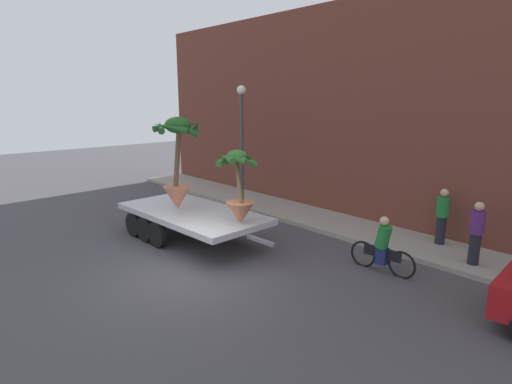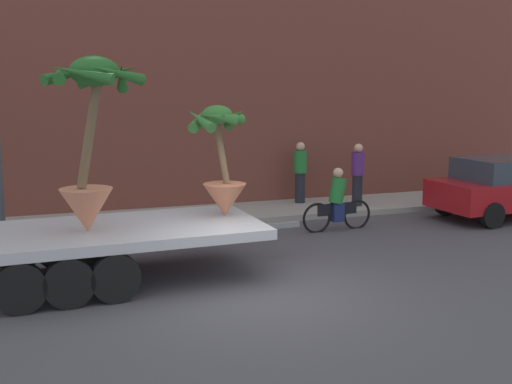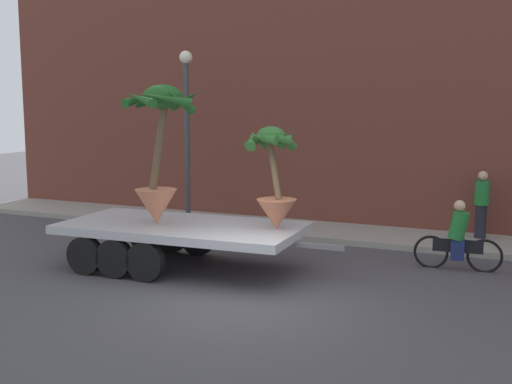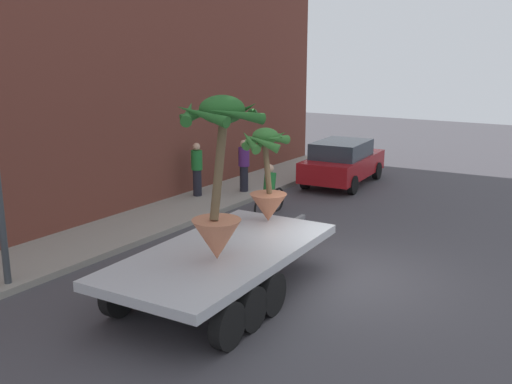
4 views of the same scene
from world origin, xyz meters
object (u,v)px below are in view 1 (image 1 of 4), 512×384
potted_palm_rear (239,190)px  pedestrian_far_left (476,232)px  cyclist (383,248)px  street_lamp (242,130)px  potted_palm_middle (178,163)px  pedestrian_near_gate (442,215)px  flatbed_trailer (188,216)px

potted_palm_rear → pedestrian_far_left: potted_palm_rear is taller
potted_palm_rear → cyclist: potted_palm_rear is taller
potted_palm_rear → street_lamp: street_lamp is taller
potted_palm_middle → pedestrian_near_gate: potted_palm_middle is taller
pedestrian_near_gate → potted_palm_middle: bearing=-138.6°
cyclist → pedestrian_near_gate: size_ratio=1.08×
flatbed_trailer → potted_palm_rear: (2.27, 0.27, 1.20)m
potted_palm_rear → pedestrian_far_left: (4.98, 3.96, -0.92)m
cyclist → pedestrian_near_gate: (0.24, 2.87, 0.37)m
pedestrian_far_left → street_lamp: 9.35m
potted_palm_middle → pedestrian_far_left: (7.41, 4.45, -1.46)m
pedestrian_near_gate → flatbed_trailer: bearing=-139.0°
street_lamp → flatbed_trailer: bearing=-64.6°
cyclist → potted_palm_rear: bearing=-149.5°
flatbed_trailer → street_lamp: bearing=115.4°
street_lamp → cyclist: bearing=-11.6°
potted_palm_middle → pedestrian_near_gate: size_ratio=1.73×
flatbed_trailer → potted_palm_middle: 1.76m
potted_palm_rear → potted_palm_middle: potted_palm_middle is taller
flatbed_trailer → cyclist: size_ratio=3.38×
potted_palm_rear → cyclist: (3.42, 2.01, -1.29)m
flatbed_trailer → pedestrian_far_left: bearing=30.3°
cyclist → pedestrian_far_left: bearing=51.3°
potted_palm_middle → pedestrian_far_left: size_ratio=1.73×
flatbed_trailer → potted_palm_rear: bearing=6.9°
pedestrian_near_gate → potted_palm_rear: bearing=-126.9°
flatbed_trailer → street_lamp: street_lamp is taller
potted_palm_middle → pedestrian_far_left: bearing=31.0°
potted_palm_rear → cyclist: bearing=30.5°
potted_palm_rear → pedestrian_near_gate: (3.67, 4.88, -0.92)m
pedestrian_far_left → street_lamp: size_ratio=0.35×
pedestrian_near_gate → street_lamp: size_ratio=0.35×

